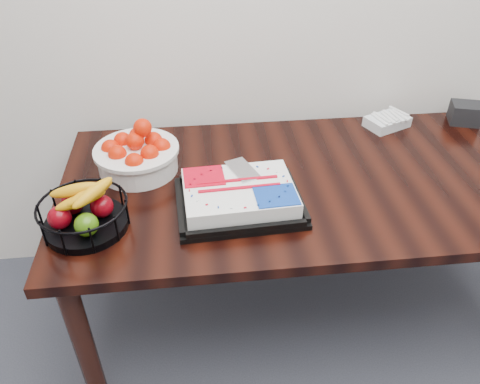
{
  "coord_description": "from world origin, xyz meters",
  "views": [
    {
      "loc": [
        -0.4,
        0.61,
        1.73
      ],
      "look_at": [
        -0.27,
        1.83,
        0.83
      ],
      "focal_mm": 35.0,
      "sensor_mm": 36.0,
      "label": 1
    }
  ],
  "objects": [
    {
      "name": "table",
      "position": [
        0.0,
        2.0,
        0.66
      ],
      "size": [
        1.8,
        0.9,
        0.75
      ],
      "color": "black",
      "rests_on": "ground"
    },
    {
      "name": "cake_tray",
      "position": [
        -0.27,
        1.86,
        0.79
      ],
      "size": [
        0.44,
        0.35,
        0.09
      ],
      "color": "black",
      "rests_on": "table"
    },
    {
      "name": "tangerine_bowl",
      "position": [
        -0.62,
        2.12,
        0.84
      ],
      "size": [
        0.31,
        0.31,
        0.2
      ],
      "color": "white",
      "rests_on": "table"
    },
    {
      "name": "fruit_basket",
      "position": [
        -0.76,
        1.8,
        0.81
      ],
      "size": [
        0.28,
        0.28,
        0.15
      ],
      "color": "black",
      "rests_on": "table"
    },
    {
      "name": "fork_bag",
      "position": [
        0.44,
        2.35,
        0.78
      ],
      "size": [
        0.21,
        0.18,
        0.05
      ],
      "color": "silver",
      "rests_on": "table"
    },
    {
      "name": "napkin_box",
      "position": [
        0.79,
        2.35,
        0.79
      ],
      "size": [
        0.15,
        0.14,
        0.09
      ],
      "primitive_type": "cube",
      "rotation": [
        0.0,
        0.0,
        -0.31
      ],
      "color": "black",
      "rests_on": "table"
    }
  ]
}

